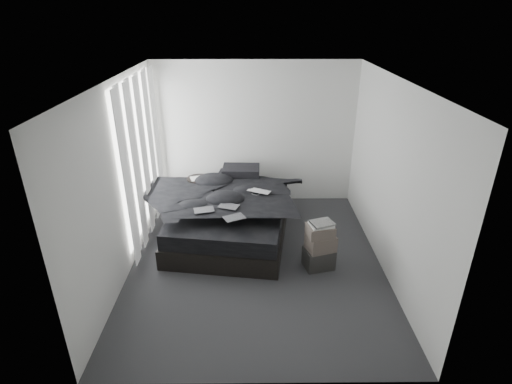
{
  "coord_description": "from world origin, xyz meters",
  "views": [
    {
      "loc": [
        -0.05,
        -4.89,
        3.41
      ],
      "look_at": [
        0.0,
        0.8,
        0.75
      ],
      "focal_mm": 28.0,
      "sensor_mm": 36.0,
      "label": 1
    }
  ],
  "objects_px": {
    "laptop": "(258,188)",
    "box_lower": "(319,258)",
    "bed": "(232,226)",
    "side_stand": "(199,197)"
  },
  "relations": [
    {
      "from": "laptop",
      "to": "side_stand",
      "type": "relative_size",
      "value": 0.5
    },
    {
      "from": "laptop",
      "to": "box_lower",
      "type": "xyz_separation_m",
      "value": [
        0.86,
        -0.92,
        -0.68
      ]
    },
    {
      "from": "bed",
      "to": "box_lower",
      "type": "bearing_deg",
      "value": -27.48
    },
    {
      "from": "bed",
      "to": "side_stand",
      "type": "height_order",
      "value": "side_stand"
    },
    {
      "from": "laptop",
      "to": "box_lower",
      "type": "relative_size",
      "value": 0.91
    },
    {
      "from": "bed",
      "to": "box_lower",
      "type": "xyz_separation_m",
      "value": [
        1.28,
        -0.92,
        -0.01
      ]
    },
    {
      "from": "bed",
      "to": "laptop",
      "type": "xyz_separation_m",
      "value": [
        0.42,
        -0.0,
        0.68
      ]
    },
    {
      "from": "laptop",
      "to": "side_stand",
      "type": "bearing_deg",
      "value": 173.69
    },
    {
      "from": "laptop",
      "to": "box_lower",
      "type": "height_order",
      "value": "laptop"
    },
    {
      "from": "bed",
      "to": "box_lower",
      "type": "distance_m",
      "value": 1.58
    }
  ]
}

